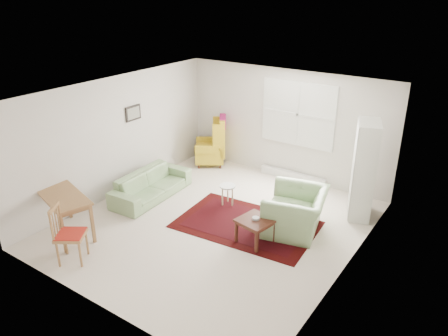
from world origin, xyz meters
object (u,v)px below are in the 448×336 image
Objects in this scene: stool at (228,195)px; cabinet at (364,170)px; armchair at (296,208)px; desk_chair at (70,234)px; wingback_chair at (209,141)px; desk at (66,215)px; coffee_table at (255,231)px; sofa at (151,180)px.

stool is 2.70m from cabinet.
desk_chair reaches higher than armchair.
desk is at bearing -37.00° from wingback_chair.
coffee_table is 0.29× the size of cabinet.
armchair reaches higher than desk.
cabinet is 5.34m from desk_chair.
armchair is 0.62× the size of cabinet.
wingback_chair reaches higher than coffee_table.
armchair is 2.13× the size of coffee_table.
desk reaches higher than stool.
desk is (-0.17, -4.11, -0.24)m from wingback_chair.
desk_chair is at bearing -135.21° from coffee_table.
coffee_table is 0.55× the size of desk_chair.
desk is (-2.93, -1.68, 0.16)m from coffee_table.
stool is at bearing 55.74° from desk.
armchair is 0.95× the size of wingback_chair.
cabinet is at bearing -72.75° from desk_chair.
desk_chair is (0.76, -0.47, 0.11)m from desk.
wingback_chair is 2.24× the size of coffee_table.
wingback_chair reaches higher than desk_chair.
armchair is at bearing -75.18° from desk_chair.
sofa is 1.00× the size of cabinet.
wingback_chair is at bearing 87.66° from desk.
stool is at bearing -51.91° from desk_chair.
desk is (-0.22, -1.95, 0.00)m from sofa.
cabinet is (3.88, 1.72, 0.56)m from sofa.
stool is at bearing 11.01° from wingback_chair.
coffee_table is 1.48m from stool.
coffee_table is 3.07m from desk_chair.
coffee_table is 2.42m from cabinet.
coffee_table is 1.26× the size of stool.
coffee_table is at bearing -79.16° from desk_chair.
wingback_chair is (-3.15, 1.66, 0.16)m from armchair.
armchair is 0.89m from coffee_table.
desk is at bearing -124.26° from stool.
armchair is at bearing -141.80° from cabinet.
desk is (-4.10, -3.68, -0.56)m from cabinet.
coffee_table is at bearing -36.88° from stool.
desk_chair is at bearing -170.67° from sofa.
desk reaches higher than sofa.
desk_chair reaches higher than coffee_table.
wingback_chair is at bearing -1.88° from sofa.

